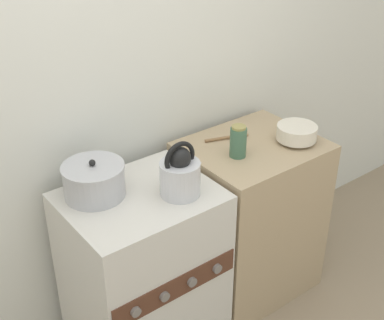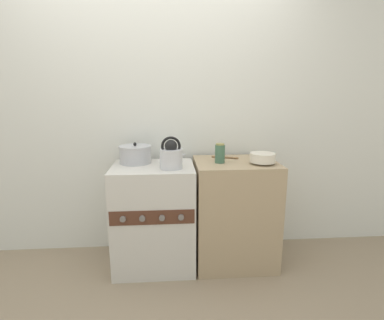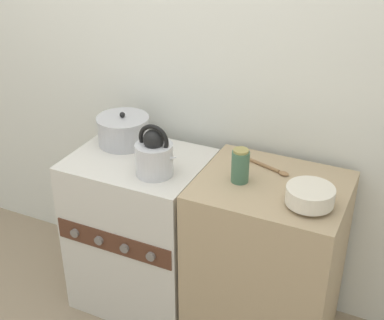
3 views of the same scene
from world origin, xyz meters
name	(u,v)px [view 1 (image 1 of 3)]	position (x,y,z in m)	size (l,w,h in m)	color
wall_back	(91,86)	(0.00, 0.62, 1.25)	(7.00, 0.06, 2.50)	silver
stove	(144,273)	(0.00, 0.26, 0.43)	(0.65, 0.55, 0.86)	beige
counter	(249,218)	(0.68, 0.28, 0.44)	(0.66, 0.55, 0.89)	tan
kettle	(180,174)	(0.15, 0.17, 0.96)	(0.21, 0.17, 0.25)	silver
cooking_pot	(94,180)	(-0.15, 0.38, 0.94)	(0.27, 0.27, 0.17)	#B2B2B7
enamel_bowl	(297,133)	(0.86, 0.17, 0.94)	(0.20, 0.20, 0.09)	beige
storage_jar	(238,142)	(0.54, 0.24, 0.96)	(0.08, 0.08, 0.16)	#3F664C
wooden_spoon	(230,137)	(0.63, 0.40, 0.89)	(0.23, 0.10, 0.02)	olive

